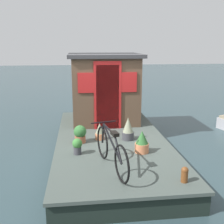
% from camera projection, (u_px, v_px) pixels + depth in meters
% --- Properties ---
extents(ground_plane, '(60.00, 60.00, 0.00)m').
position_uv_depth(ground_plane, '(111.00, 155.00, 6.78)').
color(ground_plane, '#2D4247').
extents(houseboat_deck, '(5.41, 2.60, 0.45)m').
position_uv_depth(houseboat_deck, '(111.00, 146.00, 6.72)').
color(houseboat_deck, '#424C47').
rests_on(houseboat_deck, ground_plane).
extents(houseboat_cabin, '(1.85, 2.03, 1.96)m').
position_uv_depth(houseboat_cabin, '(105.00, 88.00, 7.96)').
color(houseboat_cabin, '#4C3828').
rests_on(houseboat_cabin, houseboat_deck).
extents(bicycle, '(1.68, 0.54, 0.78)m').
position_uv_depth(bicycle, '(111.00, 150.00, 4.94)').
color(bicycle, black).
rests_on(bicycle, houseboat_deck).
extents(potted_plant_fern, '(0.21, 0.21, 0.41)m').
position_uv_depth(potted_plant_fern, '(100.00, 132.00, 6.52)').
color(potted_plant_fern, '#C6754C').
rests_on(potted_plant_fern, houseboat_deck).
extents(potted_plant_succulent, '(0.28, 0.28, 0.54)m').
position_uv_depth(potted_plant_succulent, '(128.00, 129.00, 6.50)').
color(potted_plant_succulent, '#38383D').
rests_on(potted_plant_succulent, houseboat_deck).
extents(potted_plant_geranium, '(0.29, 0.29, 0.47)m').
position_uv_depth(potted_plant_geranium, '(142.00, 142.00, 5.74)').
color(potted_plant_geranium, '#C6754C').
rests_on(potted_plant_geranium, houseboat_deck).
extents(potted_plant_rosemary, '(0.20, 0.20, 0.34)m').
position_uv_depth(potted_plant_rosemary, '(77.00, 146.00, 5.65)').
color(potted_plant_rosemary, '#38383D').
rests_on(potted_plant_rosemary, houseboat_deck).
extents(potted_plant_sage, '(0.29, 0.29, 0.41)m').
position_uv_depth(potted_plant_sage, '(80.00, 134.00, 6.31)').
color(potted_plant_sage, '#935138').
rests_on(potted_plant_sage, houseboat_deck).
extents(mooring_bollard, '(0.12, 0.12, 0.27)m').
position_uv_depth(mooring_bollard, '(185.00, 174.00, 4.51)').
color(mooring_bollard, brown).
rests_on(mooring_bollard, houseboat_deck).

